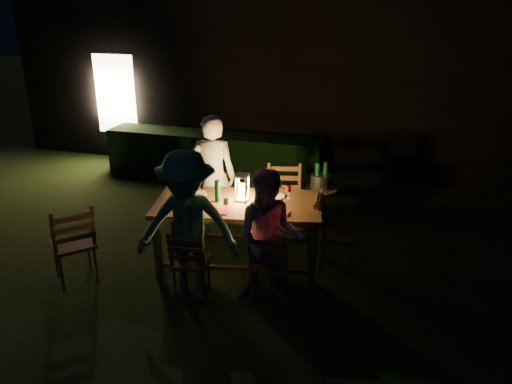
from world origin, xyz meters
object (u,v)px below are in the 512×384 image
(lantern, at_px, (242,189))
(person_opp_right, at_px, (270,239))
(person_house_side, at_px, (213,177))
(side_table, at_px, (320,193))
(bottle_bucket_a, at_px, (317,179))
(dining_table, at_px, (238,208))
(chair_far_right, at_px, (283,217))
(ice_bucket, at_px, (321,182))
(chair_end, at_px, (335,245))
(chair_near_right, at_px, (269,276))
(bottle_bucket_b, at_px, (325,178))
(person_opp_left, at_px, (188,227))
(chair_far_left, at_px, (214,218))
(chair_near_left, at_px, (191,273))
(chair_spare, at_px, (75,257))
(bottle_table, at_px, (217,191))

(lantern, bearing_deg, person_opp_right, -53.99)
(person_house_side, height_order, side_table, person_house_side)
(bottle_bucket_a, bearing_deg, dining_table, -120.79)
(chair_far_right, distance_m, ice_bucket, 0.76)
(chair_end, distance_m, ice_bucket, 1.23)
(chair_far_right, xyz_separation_m, person_opp_right, (0.22, -1.58, 0.45))
(side_table, bearing_deg, chair_near_right, -96.61)
(person_house_side, distance_m, bottle_bucket_b, 1.62)
(chair_near_right, distance_m, bottle_bucket_a, 2.04)
(person_opp_left, bearing_deg, ice_bucket, 52.35)
(person_opp_right, height_order, bottle_bucket_a, person_opp_right)
(dining_table, distance_m, chair_end, 1.31)
(person_house_side, relative_size, bottle_bucket_b, 5.50)
(bottle_bucket_b, bearing_deg, chair_far_left, -154.11)
(lantern, relative_size, bottle_bucket_b, 1.09)
(dining_table, distance_m, chair_near_left, 1.02)
(chair_near_right, height_order, chair_far_left, chair_near_right)
(side_table, height_order, bottle_bucket_a, bottle_bucket_a)
(dining_table, bearing_deg, lantern, 45.00)
(person_house_side, bearing_deg, bottle_bucket_a, -168.40)
(dining_table, relative_size, bottle_bucket_b, 6.88)
(chair_near_left, height_order, person_opp_left, person_opp_left)
(lantern, distance_m, ice_bucket, 1.52)
(chair_spare, bearing_deg, side_table, -4.26)
(bottle_table, relative_size, bottle_bucket_b, 0.88)
(chair_near_right, distance_m, bottle_table, 1.26)
(chair_spare, bearing_deg, person_opp_left, -43.14)
(dining_table, xyz_separation_m, person_house_side, (-0.60, 0.72, 0.12))
(person_opp_left, bearing_deg, chair_far_left, 90.07)
(chair_end, bearing_deg, chair_near_right, -37.57)
(dining_table, distance_m, side_table, 1.58)
(ice_bucket, xyz_separation_m, bottle_bucket_a, (-0.05, -0.04, 0.05))
(chair_near_left, xyz_separation_m, chair_far_right, (0.68, 1.71, 0.05))
(bottle_table, relative_size, side_table, 0.45)
(person_house_side, relative_size, bottle_bucket_a, 5.50)
(chair_spare, bearing_deg, chair_far_right, -5.43)
(chair_far_right, xyz_separation_m, chair_end, (0.82, -0.62, -0.02))
(person_house_side, bearing_deg, ice_bucket, -167.76)
(chair_spare, height_order, bottle_bucket_b, chair_spare)
(chair_far_right, height_order, chair_end, chair_far_right)
(bottle_bucket_b, bearing_deg, chair_far_right, -133.51)
(side_table, distance_m, bottle_bucket_b, 0.24)
(dining_table, height_order, chair_end, chair_end)
(chair_near_left, height_order, chair_end, chair_end)
(person_opp_right, relative_size, bottle_table, 5.56)
(chair_spare, distance_m, bottle_table, 1.87)
(person_opp_right, bearing_deg, bottle_bucket_a, 73.83)
(chair_spare, height_order, person_opp_right, person_opp_right)
(chair_end, relative_size, bottle_table, 3.62)
(chair_far_left, xyz_separation_m, person_opp_left, (0.31, -1.56, 0.60))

